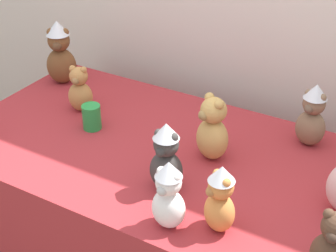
% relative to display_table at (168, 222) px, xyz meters
% --- Properties ---
extents(display_table, '(1.80, 0.96, 0.75)m').
position_rel_display_table_xyz_m(display_table, '(0.00, 0.00, 0.00)').
color(display_table, maroon).
rests_on(display_table, ground_plane).
extents(teddy_bear_chestnut, '(0.19, 0.18, 0.32)m').
position_rel_display_table_xyz_m(teddy_bear_chestnut, '(-0.77, 0.28, 0.53)').
color(teddy_bear_chestnut, brown).
rests_on(teddy_bear_chestnut, display_table).
extents(teddy_bear_honey, '(0.18, 0.17, 0.27)m').
position_rel_display_table_xyz_m(teddy_bear_honey, '(0.17, 0.05, 0.50)').
color(teddy_bear_honey, tan).
rests_on(teddy_bear_honey, display_table).
extents(teddy_bear_charcoal, '(0.13, 0.11, 0.27)m').
position_rel_display_table_xyz_m(teddy_bear_charcoal, '(0.11, -0.20, 0.51)').
color(teddy_bear_charcoal, '#383533').
rests_on(teddy_bear_charcoal, display_table).
extents(teddy_bear_cocoa, '(0.12, 0.11, 0.23)m').
position_rel_display_table_xyz_m(teddy_bear_cocoa, '(0.73, -0.32, 0.48)').
color(teddy_bear_cocoa, '#4C3323').
rests_on(teddy_bear_cocoa, display_table).
extents(teddy_bear_caramel, '(0.13, 0.12, 0.22)m').
position_rel_display_table_xyz_m(teddy_bear_caramel, '(-0.51, 0.10, 0.48)').
color(teddy_bear_caramel, '#B27A42').
rests_on(teddy_bear_caramel, display_table).
extents(teddy_bear_ginger, '(0.15, 0.14, 0.25)m').
position_rel_display_table_xyz_m(teddy_bear_ginger, '(0.37, -0.31, 0.50)').
color(teddy_bear_ginger, '#D17F3D').
rests_on(teddy_bear_ginger, display_table).
extents(teddy_bear_snow, '(0.12, 0.11, 0.25)m').
position_rel_display_table_xyz_m(teddy_bear_snow, '(0.22, -0.37, 0.50)').
color(teddy_bear_snow, white).
rests_on(teddy_bear_snow, display_table).
extents(teddy_bear_mocha, '(0.14, 0.13, 0.27)m').
position_rel_display_table_xyz_m(teddy_bear_mocha, '(0.47, 0.34, 0.51)').
color(teddy_bear_mocha, '#7F6047').
rests_on(teddy_bear_mocha, display_table).
extents(party_cup_green, '(0.08, 0.08, 0.11)m').
position_rel_display_table_xyz_m(party_cup_green, '(-0.37, -0.01, 0.43)').
color(party_cup_green, '#238C3D').
rests_on(party_cup_green, display_table).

